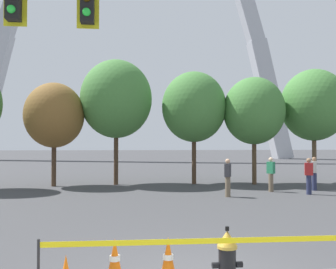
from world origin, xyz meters
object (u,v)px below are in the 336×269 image
traffic_cone_by_hydrant (115,262)px  pedestrian_walking_right (314,173)px  pedestrian_near_trees (309,176)px  pedestrian_walking_left (228,177)px  pedestrian_standing_center (271,174)px  fire_hydrant (227,262)px  traffic_cone_mid_sidewalk (168,260)px

traffic_cone_by_hydrant → pedestrian_walking_right: bearing=50.3°
pedestrian_walking_right → pedestrian_near_trees: same height
pedestrian_walking_left → pedestrian_near_trees: size_ratio=1.00×
traffic_cone_by_hydrant → pedestrian_standing_center: (6.83, 10.68, 0.46)m
pedestrian_walking_right → pedestrian_standing_center: bearing=-174.8°
fire_hydrant → traffic_cone_by_hydrant: 1.76m
pedestrian_walking_left → pedestrian_near_trees: same height
pedestrian_walking_left → pedestrian_walking_right: (4.66, 1.62, 0.00)m
pedestrian_standing_center → pedestrian_near_trees: size_ratio=1.00×
fire_hydrant → pedestrian_near_trees: (6.44, 10.12, 0.35)m
traffic_cone_by_hydrant → pedestrian_near_trees: pedestrian_near_trees is taller
pedestrian_standing_center → pedestrian_near_trees: bearing=-40.1°
fire_hydrant → traffic_cone_mid_sidewalk: (-0.83, 0.51, -0.11)m
traffic_cone_by_hydrant → fire_hydrant: bearing=-17.6°
pedestrian_walking_left → pedestrian_standing_center: 2.82m
traffic_cone_mid_sidewalk → pedestrian_standing_center: pedestrian_standing_center is taller
pedestrian_near_trees → pedestrian_walking_left: bearing=-174.9°
traffic_cone_mid_sidewalk → pedestrian_walking_right: 13.65m
pedestrian_walking_left → pedestrian_standing_center: size_ratio=1.00×
traffic_cone_by_hydrant → pedestrian_walking_left: pedestrian_walking_left is taller
pedestrian_walking_right → pedestrian_walking_left: bearing=-160.8°
pedestrian_walking_left → traffic_cone_by_hydrant: bearing=-115.4°
traffic_cone_by_hydrant → pedestrian_walking_right: 14.16m
traffic_cone_mid_sidewalk → pedestrian_walking_left: size_ratio=0.46×
traffic_cone_mid_sidewalk → pedestrian_walking_right: pedestrian_walking_right is taller
fire_hydrant → pedestrian_near_trees: bearing=57.5°
traffic_cone_by_hydrant → pedestrian_near_trees: 12.57m
traffic_cone_mid_sidewalk → pedestrian_near_trees: pedestrian_near_trees is taller
pedestrian_near_trees → fire_hydrant: bearing=-122.5°
fire_hydrant → pedestrian_walking_right: pedestrian_walking_right is taller
traffic_cone_by_hydrant → pedestrian_walking_left: bearing=64.6°
pedestrian_walking_left → pedestrian_walking_right: bearing=19.2°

